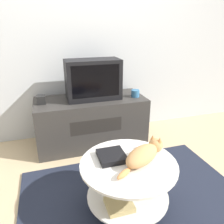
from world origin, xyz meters
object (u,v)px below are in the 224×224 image
(tv, at_px, (93,80))
(cat, at_px, (144,154))
(speaker, at_px, (41,100))
(dvd_box, at_px, (112,156))

(tv, relative_size, cat, 1.30)
(cat, bearing_deg, speaker, 88.75)
(speaker, bearing_deg, dvd_box, -65.42)
(speaker, height_order, cat, speaker)
(speaker, distance_m, cat, 1.36)
(tv, distance_m, speaker, 0.62)
(dvd_box, height_order, cat, cat)
(tv, bearing_deg, dvd_box, -95.82)
(tv, distance_m, dvd_box, 1.12)
(tv, height_order, dvd_box, tv)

